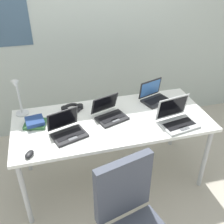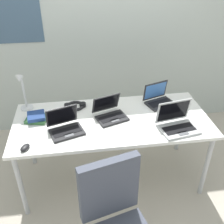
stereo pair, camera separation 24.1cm
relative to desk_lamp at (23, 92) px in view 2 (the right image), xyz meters
The scene contains 12 objects.
ground_plane 1.26m from the desk_lamp, 19.03° to the right, with size 12.00×12.00×0.00m, color #B7AD9E.
wall_back 1.20m from the desk_lamp, 45.90° to the left, with size 6.00×0.13×2.60m.
desk 0.88m from the desk_lamp, 19.03° to the right, with size 1.80×0.80×0.74m.
desk_lamp is the anchor object (origin of this frame).
laptop_near_lamp 1.32m from the desk_lamp, ahead, with size 0.33×0.29×0.21m.
laptop_front_left 0.84m from the desk_lamp, 16.70° to the right, with size 0.34×0.32×0.20m.
laptop_by_keyboard 0.57m from the desk_lamp, 46.46° to the right, with size 0.33×0.31×0.21m.
laptop_mid_desk 1.44m from the desk_lamp, 20.24° to the right, with size 0.36×0.31×0.24m.
computer_mouse 0.62m from the desk_lamp, 84.16° to the right, with size 0.06×0.10×0.03m, color black.
cell_phone 0.75m from the desk_lamp, ahead, with size 0.06×0.14×0.01m, color black.
headphones 0.50m from the desk_lamp, ahead, with size 0.21×0.18×0.04m.
book_stack 0.28m from the desk_lamp, 58.92° to the right, with size 0.22×0.20×0.06m.
Camera 2 is at (-0.29, -2.01, 2.12)m, focal length 42.64 mm.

